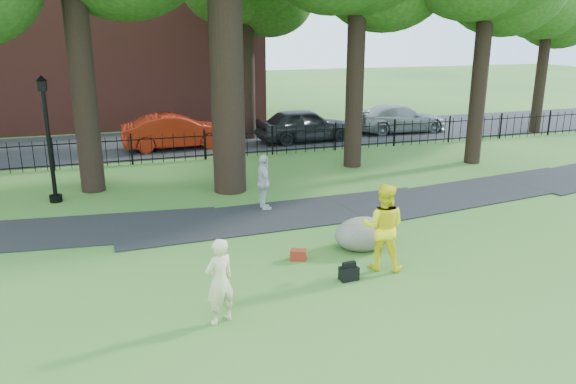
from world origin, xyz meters
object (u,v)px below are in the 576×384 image
object	(u,v)px
woman	(220,281)
red_sedan	(176,131)
man	(383,227)
boulder	(363,232)
lamppost	(49,142)

from	to	relation	value
woman	red_sedan	xyz separation A→B (m)	(1.23, 16.41, -0.05)
woman	red_sedan	world-z (taller)	woman
man	boulder	bearing A→B (deg)	-63.28
man	lamppost	size ratio (longest dim) A/B	0.51
boulder	woman	bearing A→B (deg)	-148.42
lamppost	red_sedan	world-z (taller)	lamppost
woman	boulder	distance (m)	4.96
woman	man	xyz separation A→B (m)	(4.09, 1.30, 0.18)
boulder	red_sedan	world-z (taller)	red_sedan
man	red_sedan	distance (m)	15.38
red_sedan	man	bearing A→B (deg)	-171.35
man	woman	bearing A→B (deg)	49.56
red_sedan	woman	bearing A→B (deg)	173.65
man	lamppost	xyz separation A→B (m)	(-7.64, 7.95, 0.96)
woman	lamppost	bearing A→B (deg)	-93.39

